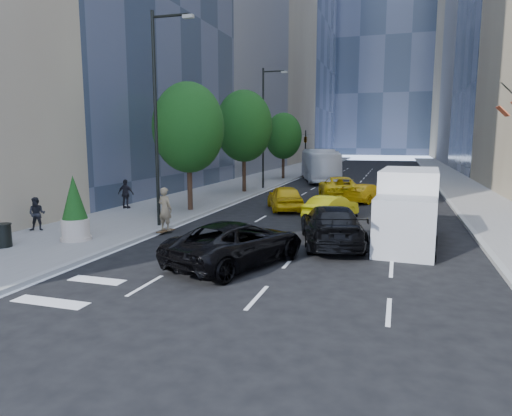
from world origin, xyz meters
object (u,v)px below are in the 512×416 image
(black_sedan_mercedes, at_px, (331,225))
(city_bus, at_px, (320,165))
(black_sedan_lincoln, at_px, (237,243))
(planter_shrub, at_px, (75,209))
(trash_can, at_px, (3,236))
(box_truck, at_px, (408,206))
(skateboarder, at_px, (165,212))

(black_sedan_mercedes, distance_m, city_bus, 29.00)
(black_sedan_lincoln, relative_size, planter_shrub, 2.04)
(city_bus, distance_m, trash_can, 34.01)
(black_sedan_mercedes, relative_size, trash_can, 6.44)
(black_sedan_lincoln, bearing_deg, planter_shrub, 13.39)
(black_sedan_mercedes, bearing_deg, black_sedan_lincoln, 41.44)
(black_sedan_lincoln, distance_m, black_sedan_mercedes, 4.78)
(trash_can, bearing_deg, planter_shrub, 45.52)
(box_truck, bearing_deg, city_bus, 110.35)
(city_bus, height_order, trash_can, city_bus)
(black_sedan_lincoln, xyz_separation_m, trash_can, (-9.38, -0.85, -0.17))
(skateboarder, bearing_deg, trash_can, 60.03)
(black_sedan_mercedes, height_order, planter_shrub, planter_shrub)
(city_bus, bearing_deg, black_sedan_lincoln, -101.45)
(box_truck, relative_size, trash_can, 7.35)
(skateboarder, height_order, planter_shrub, planter_shrub)
(planter_shrub, bearing_deg, city_bus, 80.99)
(black_sedan_mercedes, height_order, box_truck, box_truck)
(skateboarder, height_order, box_truck, box_truck)
(black_sedan_lincoln, relative_size, trash_can, 6.24)
(skateboarder, xyz_separation_m, trash_can, (-4.44, -4.85, -0.41))
(skateboarder, distance_m, black_sedan_lincoln, 6.37)
(skateboarder, relative_size, box_truck, 0.31)
(black_sedan_mercedes, distance_m, box_truck, 3.33)
(skateboarder, bearing_deg, black_sedan_lincoln, 153.51)
(black_sedan_lincoln, distance_m, box_truck, 7.79)
(black_sedan_mercedes, xyz_separation_m, box_truck, (2.96, 1.35, 0.72))
(box_truck, relative_size, planter_shrub, 2.40)
(skateboarder, height_order, black_sedan_mercedes, skateboarder)
(black_sedan_lincoln, xyz_separation_m, planter_shrub, (-7.53, 1.04, 0.67))
(black_sedan_lincoln, height_order, black_sedan_mercedes, black_sedan_mercedes)
(city_bus, xyz_separation_m, box_truck, (8.22, -27.16, -0.11))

